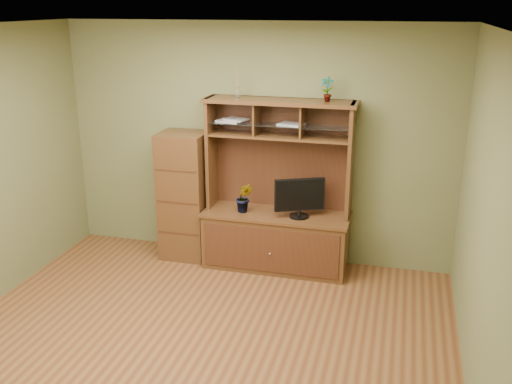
% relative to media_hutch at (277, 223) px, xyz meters
% --- Properties ---
extents(room, '(4.54, 4.04, 2.74)m').
position_rel_media_hutch_xyz_m(room, '(-0.32, -1.73, 0.83)').
color(room, brown).
rests_on(room, ground).
extents(media_hutch, '(1.66, 0.61, 1.90)m').
position_rel_media_hutch_xyz_m(media_hutch, '(0.00, 0.00, 0.00)').
color(media_hutch, '#452913').
rests_on(media_hutch, room).
extents(monitor, '(0.52, 0.27, 0.44)m').
position_rel_media_hutch_xyz_m(monitor, '(0.27, -0.08, 0.36)').
color(monitor, black).
rests_on(monitor, media_hutch).
extents(orchid_plant, '(0.20, 0.17, 0.34)m').
position_rel_media_hutch_xyz_m(orchid_plant, '(-0.35, -0.08, 0.30)').
color(orchid_plant, '#29531C').
rests_on(orchid_plant, media_hutch).
extents(top_plant, '(0.15, 0.11, 0.26)m').
position_rel_media_hutch_xyz_m(top_plant, '(0.50, 0.08, 1.51)').
color(top_plant, '#406B25').
rests_on(top_plant, media_hutch).
extents(reed_diffuser, '(0.06, 0.06, 0.31)m').
position_rel_media_hutch_xyz_m(reed_diffuser, '(-0.47, 0.08, 1.50)').
color(reed_diffuser, silver).
rests_on(reed_diffuser, media_hutch).
extents(magazines, '(0.99, 0.26, 0.04)m').
position_rel_media_hutch_xyz_m(magazines, '(-0.31, 0.08, 1.13)').
color(magazines, '#B7B7BC').
rests_on(magazines, media_hutch).
extents(side_cabinet, '(0.53, 0.49, 1.49)m').
position_rel_media_hutch_xyz_m(side_cabinet, '(-1.10, 0.01, 0.22)').
color(side_cabinet, '#452913').
rests_on(side_cabinet, room).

